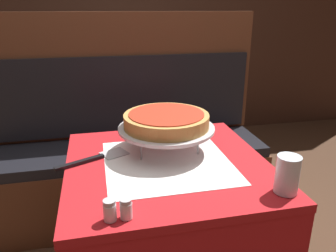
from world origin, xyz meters
TOP-DOWN VIEW (x-y plane):
  - dining_table_front at (0.00, 0.00)m, footprint 0.76×0.76m
  - dining_table_rear at (-0.03, 1.59)m, footprint 0.74×0.74m
  - booth_bench at (-0.08, 0.78)m, footprint 1.67×0.47m
  - back_wall_panel at (0.00, 2.15)m, footprint 6.00×0.04m
  - pizza_pan_stand at (0.02, 0.11)m, footprint 0.39×0.39m
  - deep_dish_pizza at (0.02, 0.11)m, footprint 0.34×0.34m
  - pizza_server at (-0.27, 0.08)m, footprint 0.28×0.17m
  - water_glass_near at (0.32, -0.29)m, footprint 0.08×0.08m
  - salt_shaker at (-0.23, -0.32)m, footprint 0.04×0.04m
  - pepper_shaker at (-0.19, -0.32)m, footprint 0.04×0.04m
  - napkin_holder at (-0.03, 0.33)m, footprint 0.10×0.05m
  - condiment_caddy at (-0.04, 1.57)m, footprint 0.12×0.12m

SIDE VIEW (x-z plane):
  - booth_bench at x=-0.08m, z-range -0.26..0.99m
  - dining_table_front at x=0.00m, z-range 0.25..0.97m
  - dining_table_rear at x=-0.03m, z-range 0.27..1.00m
  - pizza_server at x=-0.27m, z-range 0.72..0.73m
  - pepper_shaker at x=-0.19m, z-range 0.72..0.78m
  - salt_shaker at x=-0.23m, z-range 0.72..0.78m
  - napkin_holder at x=-0.03m, z-range 0.72..0.81m
  - condiment_caddy at x=-0.04m, z-range 0.70..0.85m
  - water_glass_near at x=0.32m, z-range 0.72..0.85m
  - pizza_pan_stand at x=0.02m, z-range 0.76..0.87m
  - deep_dish_pizza at x=0.02m, z-range 0.82..0.88m
  - back_wall_panel at x=0.00m, z-range 0.00..2.40m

